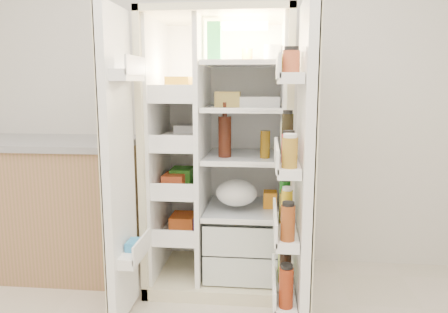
# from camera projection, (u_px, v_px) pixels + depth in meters

# --- Properties ---
(wall_back) EXTENTS (4.00, 0.02, 2.70)m
(wall_back) POSITION_uv_depth(u_px,v_px,m) (219.00, 84.00, 3.14)
(wall_back) COLOR silver
(wall_back) RESTS_ON floor
(refrigerator) EXTENTS (0.92, 0.70, 1.80)m
(refrigerator) POSITION_uv_depth(u_px,v_px,m) (223.00, 174.00, 2.90)
(refrigerator) COLOR beige
(refrigerator) RESTS_ON floor
(freezer_door) EXTENTS (0.15, 0.40, 1.72)m
(freezer_door) POSITION_uv_depth(u_px,v_px,m) (119.00, 169.00, 2.33)
(freezer_door) COLOR white
(freezer_door) RESTS_ON floor
(fridge_door) EXTENTS (0.17, 0.58, 1.72)m
(fridge_door) POSITION_uv_depth(u_px,v_px,m) (300.00, 180.00, 2.15)
(fridge_door) COLOR white
(fridge_door) RESTS_ON floor
(kitchen_counter) EXTENTS (1.33, 0.71, 0.97)m
(kitchen_counter) POSITION_uv_depth(u_px,v_px,m) (47.00, 204.00, 3.10)
(kitchen_counter) COLOR #A27151
(kitchen_counter) RESTS_ON floor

